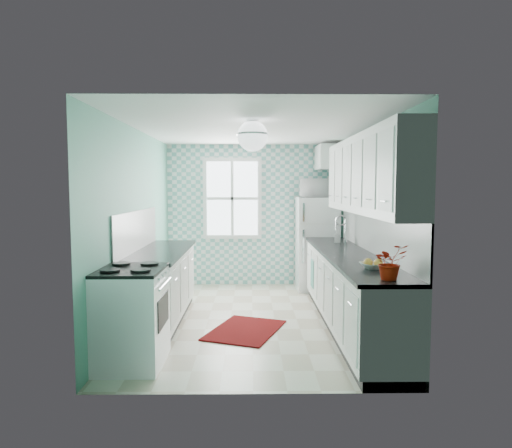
{
  "coord_description": "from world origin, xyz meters",
  "views": [
    {
      "loc": [
        -0.02,
        -5.94,
        1.75
      ],
      "look_at": [
        0.05,
        0.25,
        1.25
      ],
      "focal_mm": 32.0,
      "sensor_mm": 36.0,
      "label": 1
    }
  ],
  "objects_px": {
    "stove": "(132,315)",
    "sink": "(335,243)",
    "ceiling_light": "(253,136)",
    "fridge": "(317,244)",
    "microwave": "(318,188)",
    "fruit_bowl": "(373,266)",
    "potted_plant": "(390,262)"
  },
  "relations": [
    {
      "from": "fridge",
      "to": "stove",
      "type": "height_order",
      "value": "fridge"
    },
    {
      "from": "ceiling_light",
      "to": "fruit_bowl",
      "type": "relative_size",
      "value": 1.42
    },
    {
      "from": "microwave",
      "to": "ceiling_light",
      "type": "bearing_deg",
      "value": 65.56
    },
    {
      "from": "stove",
      "to": "fruit_bowl",
      "type": "bearing_deg",
      "value": 2.05
    },
    {
      "from": "fridge",
      "to": "stove",
      "type": "relative_size",
      "value": 1.67
    },
    {
      "from": "ceiling_light",
      "to": "stove",
      "type": "distance_m",
      "value": 2.3
    },
    {
      "from": "fridge",
      "to": "microwave",
      "type": "distance_m",
      "value": 0.95
    },
    {
      "from": "fruit_bowl",
      "to": "ceiling_light",
      "type": "bearing_deg",
      "value": 151.03
    },
    {
      "from": "ceiling_light",
      "to": "fridge",
      "type": "distance_m",
      "value": 3.2
    },
    {
      "from": "fridge",
      "to": "potted_plant",
      "type": "relative_size",
      "value": 4.95
    },
    {
      "from": "stove",
      "to": "sink",
      "type": "distance_m",
      "value": 3.25
    },
    {
      "from": "sink",
      "to": "potted_plant",
      "type": "xyz_separation_m",
      "value": [
        -0.0,
        -2.64,
        0.17
      ]
    },
    {
      "from": "ceiling_light",
      "to": "potted_plant",
      "type": "relative_size",
      "value": 1.1
    },
    {
      "from": "stove",
      "to": "potted_plant",
      "type": "xyz_separation_m",
      "value": [
        2.4,
        -0.49,
        0.61
      ]
    },
    {
      "from": "potted_plant",
      "to": "microwave",
      "type": "distance_m",
      "value": 3.84
    },
    {
      "from": "fridge",
      "to": "potted_plant",
      "type": "xyz_separation_m",
      "value": [
        0.09,
        -3.79,
        0.31
      ]
    },
    {
      "from": "ceiling_light",
      "to": "stove",
      "type": "bearing_deg",
      "value": -149.32
    },
    {
      "from": "potted_plant",
      "to": "microwave",
      "type": "bearing_deg",
      "value": 91.36
    },
    {
      "from": "sink",
      "to": "microwave",
      "type": "distance_m",
      "value": 1.4
    },
    {
      "from": "fridge",
      "to": "sink",
      "type": "relative_size",
      "value": 2.97
    },
    {
      "from": "potted_plant",
      "to": "microwave",
      "type": "xyz_separation_m",
      "value": [
        -0.09,
        3.79,
        0.64
      ]
    },
    {
      "from": "microwave",
      "to": "fruit_bowl",
      "type": "bearing_deg",
      "value": 90.41
    },
    {
      "from": "ceiling_light",
      "to": "sink",
      "type": "xyz_separation_m",
      "value": [
        1.2,
        1.43,
        -1.39
      ]
    },
    {
      "from": "ceiling_light",
      "to": "fruit_bowl",
      "type": "height_order",
      "value": "ceiling_light"
    },
    {
      "from": "stove",
      "to": "fridge",
      "type": "bearing_deg",
      "value": 55.89
    },
    {
      "from": "potted_plant",
      "to": "ceiling_light",
      "type": "bearing_deg",
      "value": 134.88
    },
    {
      "from": "fridge",
      "to": "fruit_bowl",
      "type": "relative_size",
      "value": 6.38
    },
    {
      "from": "sink",
      "to": "potted_plant",
      "type": "distance_m",
      "value": 2.64
    },
    {
      "from": "stove",
      "to": "fruit_bowl",
      "type": "height_order",
      "value": "fruit_bowl"
    },
    {
      "from": "sink",
      "to": "microwave",
      "type": "relative_size",
      "value": 0.93
    },
    {
      "from": "stove",
      "to": "sink",
      "type": "bearing_deg",
      "value": 42.65
    },
    {
      "from": "stove",
      "to": "fruit_bowl",
      "type": "relative_size",
      "value": 3.82
    }
  ]
}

